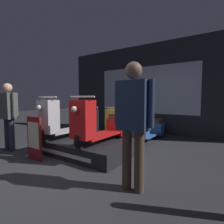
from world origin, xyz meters
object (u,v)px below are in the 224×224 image
at_px(scooter_backrow_0, 101,123).
at_px(person_left_browsing, 8,111).
at_px(price_sign_board, 34,138).
at_px(scooter_display_left, 68,121).
at_px(person_right_browsing, 133,116).
at_px(scooter_display_right, 101,125).
at_px(scooter_backrow_1, 123,125).
at_px(scooter_backrow_2, 148,127).

xyz_separation_m(scooter_backrow_0, person_left_browsing, (-0.59, -2.80, 0.55)).
distance_m(scooter_backrow_0, price_sign_board, 2.89).
distance_m(scooter_display_left, person_right_browsing, 2.43).
bearing_deg(scooter_display_right, scooter_backrow_1, 106.61).
bearing_deg(scooter_backrow_1, scooter_backrow_0, 180.00).
relative_size(scooter_display_right, scooter_backrow_2, 1.00).
xyz_separation_m(scooter_backrow_2, person_left_browsing, (-2.35, -2.80, 0.55)).
distance_m(scooter_display_right, scooter_backrow_1, 2.02).
distance_m(scooter_backrow_0, person_left_browsing, 2.92).
height_order(scooter_backrow_1, person_left_browsing, person_left_browsing).
height_order(scooter_display_left, scooter_display_right, same).
bearing_deg(scooter_backrow_0, scooter_backrow_2, 0.00).
relative_size(scooter_backrow_1, person_right_browsing, 0.99).
height_order(scooter_backrow_2, person_left_browsing, person_left_browsing).
bearing_deg(scooter_display_left, scooter_display_right, 0.00).
relative_size(scooter_backrow_0, scooter_backrow_1, 1.00).
bearing_deg(scooter_display_right, scooter_backrow_0, 127.09).
distance_m(scooter_backrow_2, person_right_browsing, 3.01).
distance_m(person_right_browsing, price_sign_board, 2.25).
relative_size(person_left_browsing, price_sign_board, 1.82).
distance_m(scooter_display_right, price_sign_board, 1.36).
xyz_separation_m(scooter_display_right, person_right_browsing, (1.22, -0.89, 0.32)).
distance_m(scooter_display_right, scooter_backrow_2, 1.96).
bearing_deg(scooter_display_left, scooter_backrow_2, 55.26).
bearing_deg(scooter_backrow_1, person_left_browsing, -117.63).
height_order(scooter_backrow_2, person_right_browsing, person_right_browsing).
bearing_deg(scooter_backrow_1, person_right_browsing, -57.50).
relative_size(scooter_backrow_0, price_sign_board, 1.92).
xyz_separation_m(scooter_backrow_1, scooter_backrow_2, (0.88, 0.00, 0.00)).
bearing_deg(scooter_display_left, scooter_backrow_1, 76.73).
bearing_deg(person_left_browsing, scooter_display_right, 23.52).
height_order(person_right_browsing, price_sign_board, person_right_browsing).
xyz_separation_m(scooter_backrow_1, person_right_browsing, (1.79, -2.80, 0.61)).
distance_m(scooter_display_right, scooter_backrow_0, 2.42).
bearing_deg(scooter_display_left, price_sign_board, -86.42).
distance_m(scooter_backrow_0, scooter_backrow_1, 0.88).
xyz_separation_m(scooter_display_left, scooter_backrow_2, (1.33, 1.92, -0.30)).
bearing_deg(person_right_browsing, scooter_backrow_0, 133.53).
height_order(scooter_display_right, person_left_browsing, person_left_browsing).
xyz_separation_m(scooter_display_right, price_sign_board, (-0.97, -0.93, -0.24)).
height_order(scooter_display_left, person_left_browsing, person_left_browsing).
bearing_deg(price_sign_board, scooter_backrow_1, 82.13).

